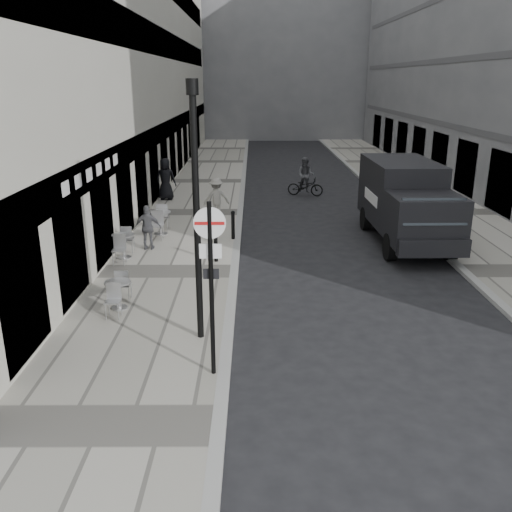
% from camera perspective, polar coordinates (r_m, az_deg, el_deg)
% --- Properties ---
extents(sidewalk, '(4.00, 60.00, 0.12)m').
position_cam_1_polar(sidewalk, '(23.86, -6.51, 4.49)').
color(sidewalk, '#A49F94').
rests_on(sidewalk, ground).
extents(far_sidewalk, '(4.00, 60.00, 0.12)m').
position_cam_1_polar(far_sidewalk, '(25.17, 19.32, 4.29)').
color(far_sidewalk, '#A49F94').
rests_on(far_sidewalk, ground).
extents(building_left, '(4.00, 45.00, 18.00)m').
position_cam_1_polar(building_left, '(30.47, -13.99, 23.97)').
color(building_left, beige).
rests_on(building_left, ground).
extents(building_far, '(24.00, 16.00, 22.00)m').
position_cam_1_polar(building_far, '(61.30, 0.63, 23.12)').
color(building_far, slate).
rests_on(building_far, ground).
extents(sign_post, '(0.59, 0.09, 3.44)m').
position_cam_1_polar(sign_post, '(10.03, -4.78, -1.18)').
color(sign_post, black).
rests_on(sign_post, sidewalk).
extents(lamppost, '(0.25, 0.25, 5.53)m').
position_cam_1_polar(lamppost, '(11.36, -6.31, 5.62)').
color(lamppost, black).
rests_on(lamppost, sidewalk).
extents(bollard_near, '(0.13, 0.13, 0.97)m').
position_cam_1_polar(bollard_near, '(19.55, -2.44, 3.19)').
color(bollard_near, black).
rests_on(bollard_near, sidewalk).
extents(bollard_far, '(0.12, 0.12, 0.90)m').
position_cam_1_polar(bollard_far, '(17.13, -4.24, 0.87)').
color(bollard_far, black).
rests_on(bollard_far, sidewalk).
extents(panel_van, '(2.33, 6.07, 2.84)m').
position_cam_1_polar(panel_van, '(20.05, 15.47, 5.85)').
color(panel_van, black).
rests_on(panel_van, ground).
extents(cyclist, '(1.90, 1.06, 1.94)m').
position_cam_1_polar(cyclist, '(27.67, 5.23, 7.88)').
color(cyclist, black).
rests_on(cyclist, ground).
extents(pedestrian_a, '(0.90, 0.38, 1.53)m').
position_cam_1_polar(pedestrian_a, '(18.59, -11.30, 2.95)').
color(pedestrian_a, '#4D4D51').
rests_on(pedestrian_a, sidewalk).
extents(pedestrian_b, '(1.18, 0.82, 1.67)m').
position_cam_1_polar(pedestrian_b, '(22.64, -4.19, 6.13)').
color(pedestrian_b, gray).
rests_on(pedestrian_b, sidewalk).
extents(pedestrian_c, '(1.01, 0.70, 1.98)m').
position_cam_1_polar(pedestrian_c, '(26.39, -9.50, 8.00)').
color(pedestrian_c, black).
rests_on(pedestrian_c, sidewalk).
extents(cafe_table_near, '(0.66, 1.49, 0.85)m').
position_cam_1_polar(cafe_table_near, '(14.02, -14.28, -3.74)').
color(cafe_table_near, '#B5B5B7').
rests_on(cafe_table_near, sidewalk).
extents(cafe_table_mid, '(0.80, 1.80, 1.02)m').
position_cam_1_polar(cafe_table_mid, '(20.42, -10.05, 3.68)').
color(cafe_table_mid, '#B7B7B9').
rests_on(cafe_table_mid, sidewalk).
extents(cafe_table_far, '(0.72, 1.63, 0.93)m').
position_cam_1_polar(cafe_table_far, '(17.93, -13.78, 1.24)').
color(cafe_table_far, '#ADAEB0').
rests_on(cafe_table_far, sidewalk).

